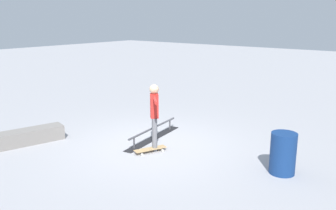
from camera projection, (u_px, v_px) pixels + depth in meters
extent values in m
plane|color=#9E9EA3|center=(153.00, 146.00, 9.04)|extent=(60.00, 60.00, 0.00)
cube|color=black|center=(153.00, 138.00, 9.58)|extent=(2.38, 0.57, 0.01)
cylinder|color=#47474C|center=(170.00, 125.00, 10.29)|extent=(0.04, 0.04, 0.30)
cylinder|color=#47474C|center=(134.00, 143.00, 8.81)|extent=(0.04, 0.04, 0.30)
cylinder|color=#47474C|center=(153.00, 128.00, 9.51)|extent=(2.19, 0.36, 0.05)
cube|color=gray|center=(17.00, 139.00, 9.01)|extent=(2.37, 1.04, 0.37)
cylinder|color=slate|center=(155.00, 135.00, 8.60)|extent=(0.17, 0.17, 0.82)
cylinder|color=slate|center=(154.00, 133.00, 8.75)|extent=(0.17, 0.17, 0.82)
cube|color=red|center=(154.00, 106.00, 8.51)|extent=(0.28, 0.28, 0.58)
sphere|color=tan|center=(154.00, 89.00, 8.41)|extent=(0.22, 0.22, 0.22)
cylinder|color=red|center=(155.00, 100.00, 8.09)|extent=(0.44, 0.44, 0.08)
cylinder|color=red|center=(153.00, 93.00, 8.82)|extent=(0.44, 0.44, 0.08)
cube|color=tan|center=(150.00, 149.00, 8.61)|extent=(0.82, 0.49, 0.02)
cylinder|color=white|center=(158.00, 147.00, 8.85)|extent=(0.06, 0.05, 0.05)
cylinder|color=white|center=(163.00, 150.00, 8.65)|extent=(0.06, 0.05, 0.05)
cylinder|color=white|center=(138.00, 151.00, 8.59)|extent=(0.06, 0.05, 0.05)
cylinder|color=white|center=(142.00, 155.00, 8.40)|extent=(0.06, 0.05, 0.05)
cylinder|color=navy|center=(283.00, 153.00, 7.36)|extent=(0.53, 0.53, 0.87)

